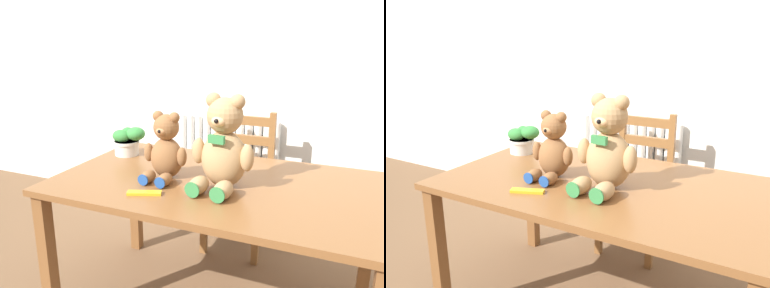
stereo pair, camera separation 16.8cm
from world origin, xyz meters
TOP-DOWN VIEW (x-y plane):
  - wall_back at (0.00, 1.62)m, footprint 8.00×0.04m
  - radiator at (-0.31, 1.55)m, footprint 0.81×0.10m
  - dining_table at (0.00, 0.44)m, footprint 1.48×0.88m
  - wooden_chair_behind at (-0.09, 1.17)m, footprint 0.38×0.40m
  - teddy_bear_left at (-0.23, 0.38)m, footprint 0.22×0.22m
  - teddy_bear_right at (0.05, 0.38)m, footprint 0.29×0.30m
  - potted_plant at (-0.60, 0.63)m, footprint 0.18×0.15m
  - chocolate_bar at (-0.23, 0.17)m, footprint 0.15×0.09m

SIDE VIEW (x-z plane):
  - radiator at x=-0.31m, z-range -0.03..0.75m
  - wooden_chair_behind at x=-0.09m, z-range 0.00..0.90m
  - dining_table at x=0.00m, z-range 0.27..0.99m
  - chocolate_bar at x=-0.23m, z-range 0.72..0.73m
  - potted_plant at x=-0.60m, z-range 0.72..0.88m
  - teddy_bear_left at x=-0.23m, z-range 0.70..1.01m
  - teddy_bear_right at x=0.05m, z-range 0.69..1.11m
  - wall_back at x=0.00m, z-range 0.00..2.60m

